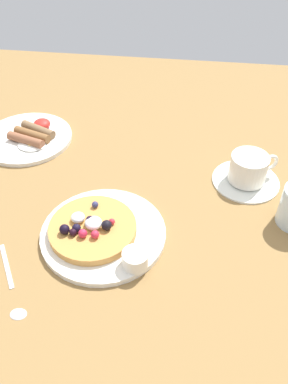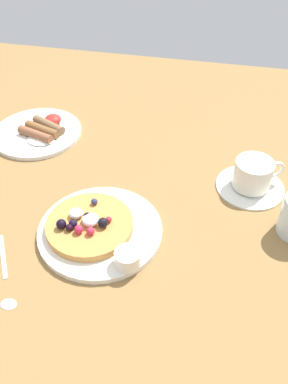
{
  "view_description": "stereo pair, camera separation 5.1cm",
  "coord_description": "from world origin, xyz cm",
  "px_view_note": "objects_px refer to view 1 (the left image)",
  "views": [
    {
      "loc": [
        11.83,
        -57.99,
        58.68
      ],
      "look_at": [
        4.07,
        1.19,
        4.0
      ],
      "focal_mm": 37.01,
      "sensor_mm": 36.0,
      "label": 1
    },
    {
      "loc": [
        16.84,
        -57.11,
        58.68
      ],
      "look_at": [
        4.07,
        1.19,
        4.0
      ],
      "focal_mm": 37.01,
      "sensor_mm": 36.0,
      "label": 2
    }
  ],
  "objects_px": {
    "coffee_saucer": "(246,180)",
    "teaspoon": "(13,293)",
    "syrup_ramekin": "(135,259)",
    "coffee_cup": "(249,168)",
    "pancake_plate": "(103,233)",
    "breakfast_plate": "(27,138)"
  },
  "relations": [
    {
      "from": "coffee_saucer",
      "to": "teaspoon",
      "type": "bearing_deg",
      "value": -139.7
    },
    {
      "from": "syrup_ramekin",
      "to": "coffee_cup",
      "type": "xyz_separation_m",
      "value": [
        0.21,
        0.27,
        0.01
      ]
    },
    {
      "from": "syrup_ramekin",
      "to": "teaspoon",
      "type": "bearing_deg",
      "value": -158.47
    },
    {
      "from": "syrup_ramekin",
      "to": "coffee_cup",
      "type": "relative_size",
      "value": 0.43
    },
    {
      "from": "pancake_plate",
      "to": "teaspoon",
      "type": "distance_m",
      "value": 0.2
    },
    {
      "from": "coffee_cup",
      "to": "teaspoon",
      "type": "relative_size",
      "value": 0.73
    },
    {
      "from": "pancake_plate",
      "to": "syrup_ramekin",
      "type": "distance_m",
      "value": 0.1
    },
    {
      "from": "breakfast_plate",
      "to": "coffee_cup",
      "type": "xyz_separation_m",
      "value": [
        0.55,
        -0.09,
        0.04
      ]
    },
    {
      "from": "breakfast_plate",
      "to": "coffee_cup",
      "type": "height_order",
      "value": "coffee_cup"
    },
    {
      "from": "syrup_ramekin",
      "to": "teaspoon",
      "type": "relative_size",
      "value": 0.32
    },
    {
      "from": "syrup_ramekin",
      "to": "coffee_saucer",
      "type": "relative_size",
      "value": 0.32
    },
    {
      "from": "syrup_ramekin",
      "to": "coffee_cup",
      "type": "distance_m",
      "value": 0.34
    },
    {
      "from": "pancake_plate",
      "to": "teaspoon",
      "type": "relative_size",
      "value": 1.63
    },
    {
      "from": "pancake_plate",
      "to": "coffee_saucer",
      "type": "relative_size",
      "value": 1.63
    },
    {
      "from": "pancake_plate",
      "to": "breakfast_plate",
      "type": "distance_m",
      "value": 0.39
    },
    {
      "from": "coffee_cup",
      "to": "teaspoon",
      "type": "bearing_deg",
      "value": -139.75
    },
    {
      "from": "coffee_cup",
      "to": "pancake_plate",
      "type": "bearing_deg",
      "value": -145.07
    },
    {
      "from": "breakfast_plate",
      "to": "coffee_saucer",
      "type": "relative_size",
      "value": 1.52
    },
    {
      "from": "pancake_plate",
      "to": "coffee_saucer",
      "type": "xyz_separation_m",
      "value": [
        0.29,
        0.2,
        -0.0
      ]
    },
    {
      "from": "breakfast_plate",
      "to": "teaspoon",
      "type": "bearing_deg",
      "value": -73.15
    },
    {
      "from": "teaspoon",
      "to": "breakfast_plate",
      "type": "bearing_deg",
      "value": 106.85
    },
    {
      "from": "pancake_plate",
      "to": "coffee_cup",
      "type": "distance_m",
      "value": 0.35
    }
  ]
}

